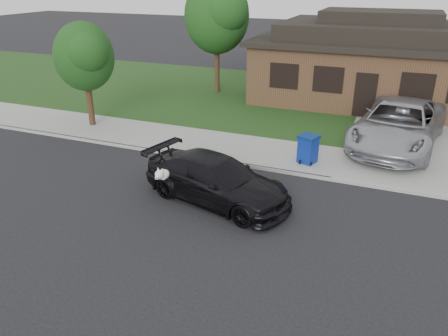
% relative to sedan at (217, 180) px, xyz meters
% --- Properties ---
extents(ground, '(120.00, 120.00, 0.00)m').
position_rel_sedan_xyz_m(ground, '(-0.65, -0.72, -0.71)').
color(ground, black).
rests_on(ground, ground).
extents(sidewalk, '(60.00, 3.00, 0.12)m').
position_rel_sedan_xyz_m(sidewalk, '(-0.65, 4.28, -0.65)').
color(sidewalk, gray).
rests_on(sidewalk, ground).
extents(curb, '(60.00, 0.12, 0.12)m').
position_rel_sedan_xyz_m(curb, '(-0.65, 2.78, -0.65)').
color(curb, gray).
rests_on(curb, ground).
extents(lawn, '(60.00, 13.00, 0.13)m').
position_rel_sedan_xyz_m(lawn, '(-0.65, 12.28, -0.64)').
color(lawn, '#193814').
rests_on(lawn, ground).
extents(driveway, '(4.50, 13.00, 0.14)m').
position_rel_sedan_xyz_m(driveway, '(5.35, 9.28, -0.64)').
color(driveway, gray).
rests_on(driveway, ground).
extents(sedan, '(5.21, 3.12, 1.42)m').
position_rel_sedan_xyz_m(sedan, '(0.00, 0.00, 0.00)').
color(sedan, black).
rests_on(sedan, ground).
extents(minivan, '(3.92, 6.82, 1.79)m').
position_rel_sedan_xyz_m(minivan, '(5.00, 6.80, 0.33)').
color(minivan, '#A5A7AC').
rests_on(minivan, driveway).
extents(recycling_bin, '(0.80, 0.80, 1.04)m').
position_rel_sedan_xyz_m(recycling_bin, '(2.03, 3.81, -0.06)').
color(recycling_bin, navy).
rests_on(recycling_bin, sidewalk).
extents(house, '(12.60, 8.60, 4.65)m').
position_rel_sedan_xyz_m(house, '(3.35, 14.27, 1.43)').
color(house, '#422B1C').
rests_on(house, ground).
extents(tree_0, '(3.78, 3.60, 6.34)m').
position_rel_sedan_xyz_m(tree_0, '(-4.99, 12.15, 3.77)').
color(tree_0, '#332114').
rests_on(tree_0, ground).
extents(tree_2, '(2.73, 2.60, 4.59)m').
position_rel_sedan_xyz_m(tree_2, '(-8.03, 4.39, 2.56)').
color(tree_2, '#332114').
rests_on(tree_2, ground).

